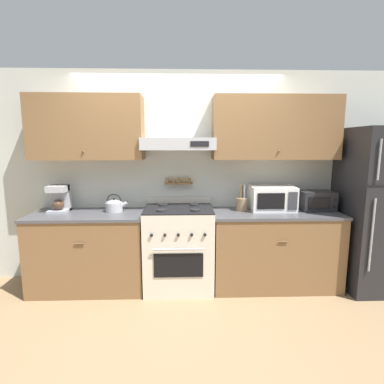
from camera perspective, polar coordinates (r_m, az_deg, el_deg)
name	(u,v)px	position (r m, az deg, el deg)	size (l,w,h in m)	color
ground_plane	(179,300)	(3.48, -2.53, -19.79)	(16.00, 16.00, 0.00)	#937551
wall_back	(182,159)	(3.65, -1.91, 6.34)	(5.20, 0.46, 2.55)	silver
counter_left	(90,251)	(3.76, -18.91, -10.53)	(1.30, 0.65, 0.90)	brown
counter_right	(274,249)	(3.76, 15.31, -10.35)	(1.48, 0.65, 0.90)	brown
stove_range	(179,248)	(3.57, -2.53, -10.53)	(0.78, 0.68, 1.03)	beige
refrigerator	(377,210)	(4.07, 31.72, -2.86)	(0.74, 0.76, 1.86)	#232326
tea_kettle	(114,205)	(3.62, -14.56, -2.46)	(0.25, 0.20, 0.21)	#B7B7BC
coffee_maker	(59,198)	(3.82, -23.93, -1.13)	(0.21, 0.23, 0.31)	#ADAFB5
microwave	(272,198)	(3.69, 14.96, -1.16)	(0.52, 0.36, 0.29)	white
utensil_crock	(242,204)	(3.60, 9.46, -2.27)	(0.13, 0.13, 0.30)	#8E7051
toaster_oven	(316,201)	(3.87, 22.62, -1.54)	(0.39, 0.29, 0.23)	#232326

